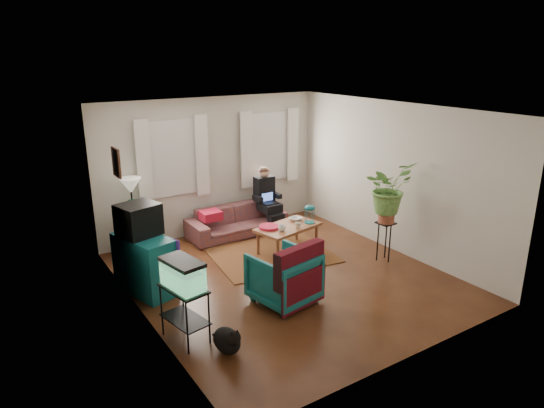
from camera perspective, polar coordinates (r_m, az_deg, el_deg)
floor at (r=7.70m, az=1.63°, el=-8.59°), size 4.50×5.00×0.01m
ceiling at (r=6.96m, az=1.82°, el=11.01°), size 4.50×5.00×0.01m
wall_back at (r=9.32m, az=-7.03°, el=4.44°), size 4.50×0.01×2.60m
wall_front at (r=5.48m, az=16.76°, el=-5.68°), size 4.50×0.01×2.60m
wall_left at (r=6.29m, az=-15.45°, el=-2.52°), size 0.01×5.00×2.60m
wall_right at (r=8.66m, az=14.11°, el=3.02°), size 0.01×5.00×2.60m
window_left at (r=8.94m, az=-11.66°, el=5.29°), size 1.08×0.04×1.38m
window_right at (r=9.85m, az=-0.45°, el=6.76°), size 1.08×0.04×1.38m
curtains_left at (r=8.87m, az=-11.47°, el=5.20°), size 1.36×0.06×1.50m
curtains_right at (r=9.78m, az=-0.19°, el=6.68°), size 1.36×0.06×1.50m
picture_frame at (r=6.92m, az=-17.79°, el=4.67°), size 0.04×0.32×0.40m
area_rug at (r=8.48m, az=-0.06°, el=-5.98°), size 2.19×1.85×0.01m
sofa at (r=9.30m, az=-4.18°, el=-1.46°), size 1.90×0.75×0.74m
seated_person at (r=9.57m, az=-0.63°, el=0.36°), size 0.47×0.58×1.13m
side_table at (r=8.83m, az=-15.84°, el=-3.28°), size 0.59×0.59×0.71m
table_lamp at (r=8.63m, az=-16.19°, el=0.80°), size 0.44×0.44×0.65m
dresser at (r=7.33m, az=-14.73°, el=-6.89°), size 0.73×1.06×0.86m
crt_tv at (r=7.17m, az=-15.44°, el=-1.78°), size 0.64×0.61×0.46m
aquarium_stand at (r=6.11m, az=-10.20°, el=-12.59°), size 0.46×0.68×0.70m
aquarium at (r=5.86m, az=-10.48°, el=-8.07°), size 0.42×0.62×0.37m
black_cat at (r=5.90m, az=-5.33°, el=-15.43°), size 0.29×0.44×0.37m
armchair at (r=6.84m, az=1.37°, el=-8.30°), size 0.93×0.88×0.82m
serape_throw at (r=6.56m, az=3.35°, el=-7.82°), size 0.85×0.34×0.68m
coffee_table at (r=8.57m, az=1.87°, el=-4.07°), size 1.24×0.84×0.47m
cup_a at (r=8.23m, az=1.17°, el=-2.87°), size 0.15×0.15×0.10m
cup_b at (r=8.39m, az=3.06°, el=-2.50°), size 0.12×0.12×0.10m
bowl at (r=8.76m, az=2.79°, el=-1.76°), size 0.27×0.27×0.06m
snack_tray at (r=8.38m, az=-0.35°, el=-2.71°), size 0.42×0.42×0.04m
birdcage at (r=8.61m, az=4.45°, el=-1.17°), size 0.22×0.22×0.33m
plant_stand at (r=8.38m, az=13.08°, el=-4.31°), size 0.30×0.30×0.68m
potted_plant at (r=8.12m, az=13.47°, el=0.99°), size 0.80×0.70×0.86m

